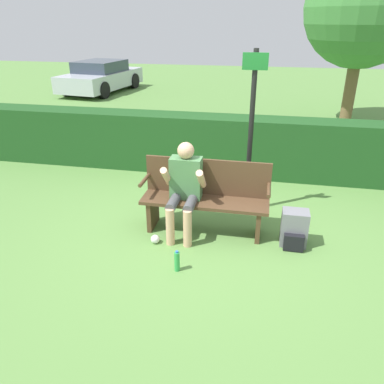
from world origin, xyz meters
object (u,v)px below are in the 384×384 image
(person_seated, at_px, (184,185))
(backpack, at_px, (294,229))
(signpost, at_px, (251,128))
(parked_car, at_px, (101,77))
(park_bench, at_px, (205,196))
(water_bottle, at_px, (177,261))
(tree, at_px, (364,8))

(person_seated, relative_size, backpack, 2.60)
(signpost, xyz_separation_m, parked_car, (-6.31, 9.14, -0.71))
(park_bench, height_order, parked_car, parked_car)
(park_bench, bearing_deg, water_bottle, -98.83)
(person_seated, distance_m, signpost, 1.25)
(parked_car, bearing_deg, water_bottle, -144.48)
(parked_car, bearing_deg, person_seated, -142.89)
(water_bottle, height_order, tree, tree)
(parked_car, bearing_deg, park_bench, -141.43)
(water_bottle, distance_m, parked_car, 12.19)
(park_bench, bearing_deg, tree, 65.95)
(person_seated, bearing_deg, parked_car, 119.17)
(backpack, xyz_separation_m, signpost, (-0.66, 0.83, 1.06))
(backpack, height_order, signpost, signpost)
(person_seated, relative_size, tree, 0.28)
(person_seated, xyz_separation_m, signpost, (0.78, 0.78, 0.60))
(person_seated, distance_m, water_bottle, 1.05)
(water_bottle, relative_size, signpost, 0.11)
(park_bench, relative_size, water_bottle, 6.40)
(backpack, distance_m, signpost, 1.50)
(person_seated, bearing_deg, water_bottle, -83.33)
(water_bottle, xyz_separation_m, parked_car, (-5.64, 10.80, 0.45))
(person_seated, bearing_deg, signpost, 45.07)
(park_bench, distance_m, tree, 7.37)
(person_seated, bearing_deg, backpack, -2.14)
(backpack, bearing_deg, person_seated, 177.86)
(backpack, bearing_deg, park_bench, 171.14)
(water_bottle, bearing_deg, person_seated, 96.67)
(park_bench, relative_size, person_seated, 1.37)
(park_bench, distance_m, parked_car, 11.37)
(park_bench, bearing_deg, parked_car, 120.63)
(parked_car, xyz_separation_m, tree, (8.64, -3.42, 2.31))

